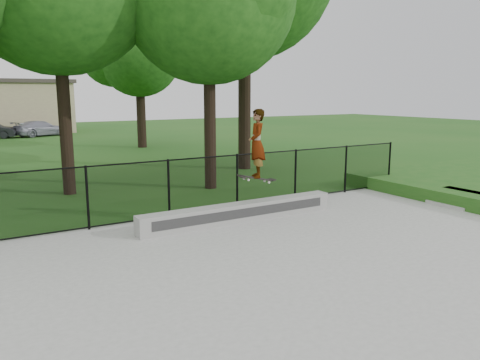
{
  "coord_description": "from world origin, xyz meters",
  "views": [
    {
      "loc": [
        -4.42,
        -4.85,
        3.16
      ],
      "look_at": [
        1.06,
        4.2,
        1.2
      ],
      "focal_mm": 35.0,
      "sensor_mm": 36.0,
      "label": 1
    }
  ],
  "objects": [
    {
      "name": "car_c",
      "position": [
        1.03,
        33.17,
        0.58
      ],
      "size": [
        4.01,
        2.93,
        1.16
      ],
      "primitive_type": "imported",
      "rotation": [
        0.0,
        0.0,
        1.97
      ],
      "color": "#9291A4",
      "rests_on": "ground"
    },
    {
      "name": "concrete_slab",
      "position": [
        0.0,
        0.0,
        0.03
      ],
      "size": [
        14.0,
        12.0,
        0.06
      ],
      "primitive_type": "cube",
      "color": "#979792",
      "rests_on": "ground"
    },
    {
      "name": "skater_airborne",
      "position": [
        1.77,
        4.58,
        1.94
      ],
      "size": [
        0.83,
        0.72,
        1.84
      ],
      "color": "black",
      "rests_on": "ground"
    },
    {
      "name": "grind_ledge",
      "position": [
        1.38,
        4.7,
        0.29
      ],
      "size": [
        5.29,
        0.4,
        0.45
      ],
      "primitive_type": "cube",
      "color": "#979793",
      "rests_on": "concrete_slab"
    },
    {
      "name": "ground",
      "position": [
        0.0,
        0.0,
        0.0
      ],
      "size": [
        100.0,
        100.0,
        0.0
      ],
      "primitive_type": "plane",
      "color": "#1F5618",
      "rests_on": "ground"
    },
    {
      "name": "chainlink_fence",
      "position": [
        0.0,
        5.9,
        0.81
      ],
      "size": [
        16.06,
        0.06,
        1.5
      ],
      "color": "black",
      "rests_on": "concrete_slab"
    },
    {
      "name": "concrete_steps",
      "position": [
        7.59,
        3.0,
        0.17
      ],
      "size": [
        1.07,
        1.2,
        0.45
      ],
      "color": "#979792",
      "rests_on": "ground"
    }
  ]
}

